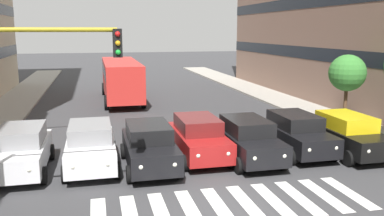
# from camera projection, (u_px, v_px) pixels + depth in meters

# --- Properties ---
(ground_plane) EXTENTS (180.00, 180.00, 0.00)m
(ground_plane) POSITION_uv_depth(u_px,v_px,m) (233.00, 204.00, 12.66)
(ground_plane) COLOR #38383A
(crosswalk_markings) EXTENTS (8.55, 2.80, 0.01)m
(crosswalk_markings) POSITION_uv_depth(u_px,v_px,m) (233.00, 204.00, 12.66)
(crosswalk_markings) COLOR silver
(crosswalk_markings) RESTS_ON ground_plane
(car_0) EXTENTS (2.02, 4.44, 1.72)m
(car_0) POSITION_uv_depth(u_px,v_px,m) (347.00, 134.00, 17.68)
(car_0) COLOR black
(car_0) RESTS_ON ground_plane
(car_1) EXTENTS (2.02, 4.44, 1.72)m
(car_1) POSITION_uv_depth(u_px,v_px,m) (296.00, 133.00, 17.85)
(car_1) COLOR black
(car_1) RESTS_ON ground_plane
(car_2) EXTENTS (2.02, 4.44, 1.72)m
(car_2) POSITION_uv_depth(u_px,v_px,m) (247.00, 139.00, 16.83)
(car_2) COLOR black
(car_2) RESTS_ON ground_plane
(car_3) EXTENTS (2.02, 4.44, 1.72)m
(car_3) POSITION_uv_depth(u_px,v_px,m) (198.00, 137.00, 17.13)
(car_3) COLOR maroon
(car_3) RESTS_ON ground_plane
(car_4) EXTENTS (2.02, 4.44, 1.72)m
(car_4) POSITION_uv_depth(u_px,v_px,m) (149.00, 146.00, 15.89)
(car_4) COLOR black
(car_4) RESTS_ON ground_plane
(car_5) EXTENTS (2.02, 4.44, 1.72)m
(car_5) POSITION_uv_depth(u_px,v_px,m) (91.00, 146.00, 15.90)
(car_5) COLOR silver
(car_5) RESTS_ON ground_plane
(car_6) EXTENTS (2.02, 4.44, 1.72)m
(car_6) POSITION_uv_depth(u_px,v_px,m) (21.00, 150.00, 15.36)
(car_6) COLOR silver
(car_6) RESTS_ON ground_plane
(bus_behind_traffic) EXTENTS (2.78, 10.50, 3.00)m
(bus_behind_traffic) POSITION_uv_depth(u_px,v_px,m) (121.00, 76.00, 31.12)
(bus_behind_traffic) COLOR red
(bus_behind_traffic) RESTS_ON ground_plane
(street_tree_1) EXTENTS (2.03, 2.03, 3.84)m
(street_tree_1) POSITION_uv_depth(u_px,v_px,m) (347.00, 73.00, 22.63)
(street_tree_1) COLOR #513823
(street_tree_1) RESTS_ON sidewalk_left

